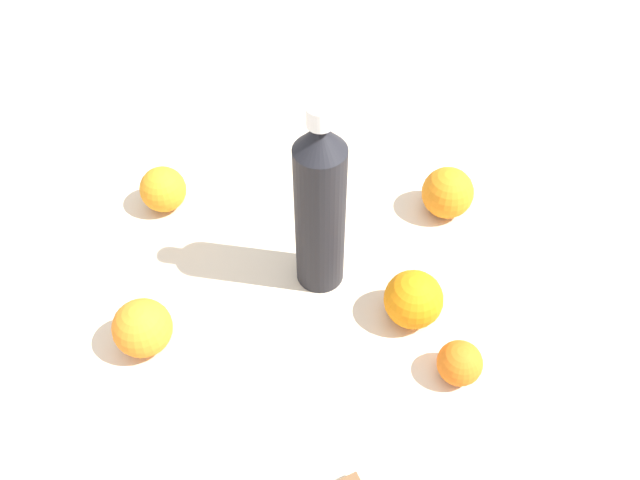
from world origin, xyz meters
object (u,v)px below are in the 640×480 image
at_px(orange_1, 448,193).
at_px(orange_4, 460,363).
at_px(orange_0, 163,189).
at_px(orange_3, 413,299).
at_px(water_bottle, 320,207).
at_px(orange_2, 142,328).

relative_size(orange_1, orange_4, 1.38).
distance_m(orange_1, orange_4, 0.30).
relative_size(orange_0, orange_3, 0.89).
distance_m(water_bottle, orange_4, 0.27).
distance_m(water_bottle, orange_3, 0.18).
bearing_deg(orange_2, orange_1, -14.02).
bearing_deg(orange_3, orange_2, 143.17).
xyz_separation_m(water_bottle, orange_4, (0.01, -0.25, -0.12)).
xyz_separation_m(water_bottle, orange_0, (-0.08, 0.28, -0.11)).
height_order(water_bottle, orange_3, water_bottle).
bearing_deg(water_bottle, orange_4, 136.24).
bearing_deg(orange_0, orange_1, -45.46).
bearing_deg(orange_3, orange_4, -104.53).
bearing_deg(orange_0, orange_2, -130.76).
xyz_separation_m(water_bottle, orange_1, (0.24, -0.05, -0.11)).
relative_size(orange_1, orange_3, 1.00).
height_order(orange_3, orange_4, orange_3).
relative_size(water_bottle, orange_2, 3.90).
distance_m(orange_0, orange_3, 0.44).
height_order(water_bottle, orange_1, water_bottle).
xyz_separation_m(orange_3, orange_4, (-0.03, -0.10, -0.01)).
height_order(orange_0, orange_2, orange_2).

